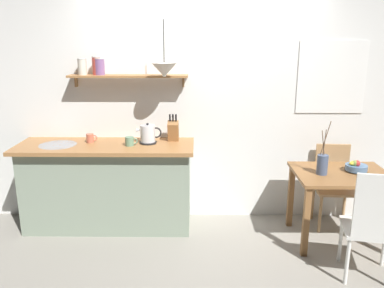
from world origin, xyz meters
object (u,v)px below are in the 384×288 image
object	(u,v)px
dining_chair_near	(373,223)
coffee_mug_by_sink	(90,138)
electric_kettle	(148,134)
coffee_mug_spare	(130,141)
knife_block	(173,130)
twig_vase	(322,164)
pendant_lamp	(164,70)
fruit_bowl	(356,167)
dining_table	(341,184)
dining_chair_far	(333,181)

from	to	relation	value
dining_chair_near	coffee_mug_by_sink	distance (m)	2.81
electric_kettle	coffee_mug_spare	size ratio (longest dim) A/B	2.01
knife_block	coffee_mug_by_sink	world-z (taller)	knife_block
twig_vase	pendant_lamp	bearing A→B (deg)	169.72
fruit_bowl	knife_block	xyz separation A→B (m)	(-1.82, 0.37, 0.27)
dining_chair_near	fruit_bowl	size ratio (longest dim) A/B	4.71
dining_table	twig_vase	world-z (taller)	twig_vase
twig_vase	dining_chair_near	bearing A→B (deg)	-70.11
fruit_bowl	coffee_mug_spare	size ratio (longest dim) A/B	1.63
fruit_bowl	coffee_mug_by_sink	size ratio (longest dim) A/B	1.80
knife_block	dining_table	bearing A→B (deg)	-13.81
electric_kettle	pendant_lamp	world-z (taller)	pendant_lamp
coffee_mug_by_sink	pendant_lamp	size ratio (longest dim) A/B	0.21
knife_block	coffee_mug_spare	size ratio (longest dim) A/B	2.29
electric_kettle	coffee_mug_spare	bearing A→B (deg)	-152.24
knife_block	twig_vase	bearing A→B (deg)	-17.24
knife_block	coffee_mug_spare	xyz separation A→B (m)	(-0.43, -0.19, -0.07)
dining_chair_far	fruit_bowl	bearing A→B (deg)	-76.17
dining_chair_far	knife_block	xyz separation A→B (m)	(-1.73, 0.03, 0.55)
twig_vase	coffee_mug_by_sink	distance (m)	2.36
knife_block	dining_chair_near	bearing A→B (deg)	-33.25
dining_chair_far	knife_block	bearing A→B (deg)	178.92
dining_chair_near	coffee_mug_by_sink	bearing A→B (deg)	157.85
dining_table	knife_block	size ratio (longest dim) A/B	3.11
dining_chair_near	coffee_mug_spare	xyz separation A→B (m)	(-2.13, 0.92, 0.44)
dining_chair_far	twig_vase	xyz separation A→B (m)	(-0.27, -0.42, 0.33)
dining_chair_near	coffee_mug_by_sink	xyz separation A→B (m)	(-2.57, 1.05, 0.44)
knife_block	pendant_lamp	size ratio (longest dim) A/B	0.54
fruit_bowl	dining_table	bearing A→B (deg)	-165.40
coffee_mug_by_sink	coffee_mug_spare	distance (m)	0.45
electric_kettle	pendant_lamp	distance (m)	0.70
dining_chair_near	pendant_lamp	xyz separation A→B (m)	(-1.77, 0.94, 1.16)
fruit_bowl	coffee_mug_spare	distance (m)	2.27
knife_block	electric_kettle	bearing A→B (deg)	-159.15
dining_chair_far	twig_vase	world-z (taller)	twig_vase
fruit_bowl	twig_vase	size ratio (longest dim) A/B	0.40
knife_block	pendant_lamp	distance (m)	0.68
coffee_mug_by_sink	pendant_lamp	world-z (taller)	pendant_lamp
dining_chair_near	twig_vase	xyz separation A→B (m)	(-0.24, 0.66, 0.29)
dining_chair_far	pendant_lamp	size ratio (longest dim) A/B	1.62
twig_vase	coffee_mug_by_sink	bearing A→B (deg)	170.62
dining_table	dining_chair_far	world-z (taller)	dining_chair_far
dining_table	coffee_mug_spare	xyz separation A→B (m)	(-2.11, 0.22, 0.38)
dining_table	dining_chair_near	bearing A→B (deg)	-88.14
twig_vase	coffee_mug_by_sink	xyz separation A→B (m)	(-2.33, 0.38, 0.15)
coffee_mug_spare	pendant_lamp	size ratio (longest dim) A/B	0.24
knife_block	pendant_lamp	bearing A→B (deg)	-111.45
coffee_mug_spare	dining_table	bearing A→B (deg)	-5.98
dining_chair_far	coffee_mug_spare	bearing A→B (deg)	-175.83
fruit_bowl	pendant_lamp	size ratio (longest dim) A/B	0.39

